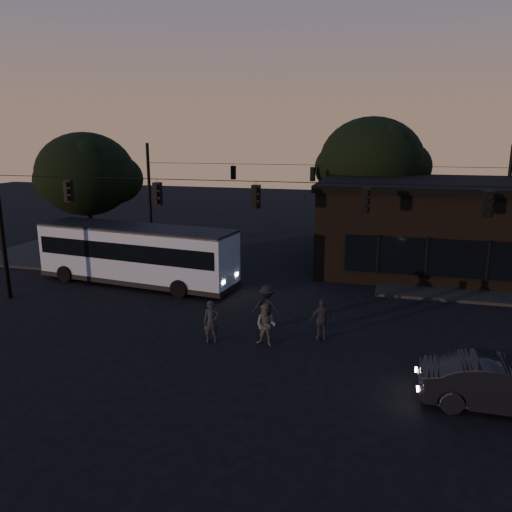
% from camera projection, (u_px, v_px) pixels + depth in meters
% --- Properties ---
extents(ground, '(120.00, 120.00, 0.00)m').
position_uv_depth(ground, '(228.00, 359.00, 18.42)').
color(ground, black).
rests_on(ground, ground).
extents(sidewalk_far_right, '(14.00, 10.00, 0.15)m').
position_uv_depth(sidewalk_far_right, '(503.00, 279.00, 28.58)').
color(sidewalk_far_right, black).
rests_on(sidewalk_far_right, ground).
extents(sidewalk_far_left, '(14.00, 10.00, 0.15)m').
position_uv_depth(sidewalk_far_left, '(100.00, 252.00, 35.05)').
color(sidewalk_far_left, black).
rests_on(sidewalk_far_left, ground).
extents(building, '(15.40, 10.41, 5.40)m').
position_uv_depth(building, '(448.00, 225.00, 30.56)').
color(building, black).
rests_on(building, ground).
extents(tree_behind, '(7.60, 7.60, 9.43)m').
position_uv_depth(tree_behind, '(371.00, 162.00, 36.65)').
color(tree_behind, black).
rests_on(tree_behind, ground).
extents(tree_left, '(6.40, 6.40, 8.30)m').
position_uv_depth(tree_left, '(86.00, 174.00, 32.82)').
color(tree_left, black).
rests_on(tree_left, ground).
extents(signal_rig_near, '(26.24, 0.30, 7.50)m').
position_uv_depth(signal_rig_near, '(256.00, 223.00, 21.14)').
color(signal_rig_near, black).
rests_on(signal_rig_near, ground).
extents(signal_rig_far, '(26.24, 0.30, 7.50)m').
position_uv_depth(signal_rig_far, '(312.00, 190.00, 36.23)').
color(signal_rig_far, black).
rests_on(signal_rig_far, ground).
extents(bus, '(11.74, 4.10, 3.24)m').
position_uv_depth(bus, '(136.00, 252.00, 27.47)').
color(bus, '#90A2B8').
rests_on(bus, ground).
extents(car, '(4.71, 1.67, 1.55)m').
position_uv_depth(car, '(501.00, 385.00, 14.94)').
color(car, black).
rests_on(car, ground).
extents(pedestrian_a, '(0.72, 0.59, 1.71)m').
position_uv_depth(pedestrian_a, '(211.00, 322.00, 19.80)').
color(pedestrian_a, black).
rests_on(pedestrian_a, ground).
extents(pedestrian_b, '(0.90, 0.75, 1.69)m').
position_uv_depth(pedestrian_b, '(266.00, 325.00, 19.46)').
color(pedestrian_b, '#52524B').
rests_on(pedestrian_b, ground).
extents(pedestrian_c, '(1.08, 0.76, 1.71)m').
position_uv_depth(pedestrian_c, '(322.00, 320.00, 20.01)').
color(pedestrian_c, '#25252D').
rests_on(pedestrian_c, ground).
extents(pedestrian_d, '(1.27, 0.78, 1.90)m').
position_uv_depth(pedestrian_d, '(267.00, 307.00, 21.24)').
color(pedestrian_d, black).
rests_on(pedestrian_d, ground).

